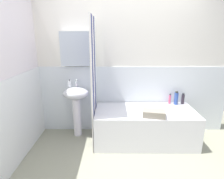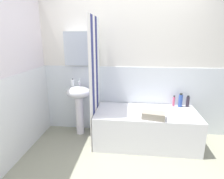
% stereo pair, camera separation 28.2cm
% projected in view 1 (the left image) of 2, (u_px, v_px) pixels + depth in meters
% --- Properties ---
extents(ground_plane, '(4.80, 5.60, 0.04)m').
position_uv_depth(ground_plane, '(132.00, 177.00, 2.38)').
color(ground_plane, gray).
extents(wall_back_tiled, '(3.60, 0.18, 2.40)m').
position_uv_depth(wall_back_tiled, '(124.00, 70.00, 3.28)').
color(wall_back_tiled, white).
rests_on(wall_back_tiled, ground_plane).
extents(wall_left_tiled, '(0.07, 1.81, 2.40)m').
position_uv_depth(wall_left_tiled, '(10.00, 84.00, 2.41)').
color(wall_left_tiled, white).
rests_on(wall_left_tiled, ground_plane).
extents(sink, '(0.44, 0.34, 0.88)m').
position_uv_depth(sink, '(76.00, 101.00, 3.19)').
color(sink, white).
rests_on(sink, ground_plane).
extents(faucet, '(0.03, 0.12, 0.12)m').
position_uv_depth(faucet, '(76.00, 83.00, 3.19)').
color(faucet, silver).
rests_on(faucet, sink).
extents(soap_dispenser, '(0.05, 0.05, 0.13)m').
position_uv_depth(soap_dispenser, '(69.00, 84.00, 3.18)').
color(soap_dispenser, white).
rests_on(soap_dispenser, sink).
extents(bathtub, '(1.62, 0.76, 0.55)m').
position_uv_depth(bathtub, '(144.00, 126.00, 3.10)').
color(bathtub, white).
rests_on(bathtub, ground_plane).
extents(shower_curtain, '(0.01, 0.76, 2.00)m').
position_uv_depth(shower_curtain, '(94.00, 83.00, 2.91)').
color(shower_curtain, white).
rests_on(shower_curtain, ground_plane).
extents(shampoo_bottle, '(0.05, 0.05, 0.20)m').
position_uv_depth(shampoo_bottle, '(183.00, 99.00, 3.29)').
color(shampoo_bottle, '#2C2530').
rests_on(shampoo_bottle, bathtub).
extents(lotion_bottle, '(0.07, 0.07, 0.24)m').
position_uv_depth(lotion_bottle, '(176.00, 98.00, 3.27)').
color(lotion_bottle, '#304FA1').
rests_on(lotion_bottle, bathtub).
extents(conditioner_bottle, '(0.04, 0.04, 0.19)m').
position_uv_depth(conditioner_bottle, '(170.00, 99.00, 3.29)').
color(conditioner_bottle, '#CB5172').
rests_on(conditioner_bottle, bathtub).
extents(towel_folded, '(0.36, 0.25, 0.10)m').
position_uv_depth(towel_folded, '(154.00, 114.00, 2.77)').
color(towel_folded, gray).
rests_on(towel_folded, bathtub).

